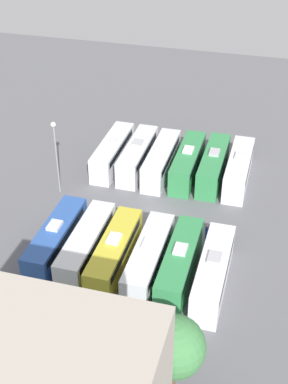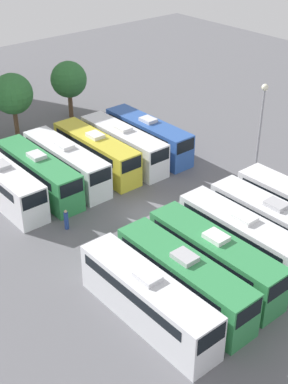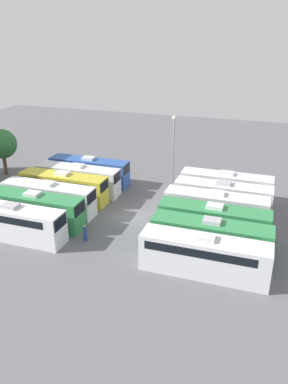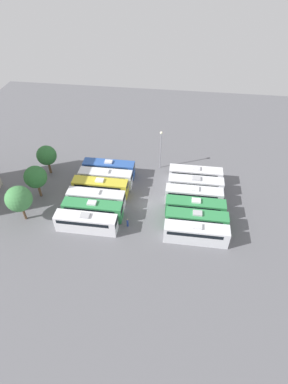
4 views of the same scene
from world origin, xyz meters
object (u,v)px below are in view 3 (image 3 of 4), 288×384
object	(u,v)px
bus_2	(213,222)
bus_4	(222,197)
bus_0	(204,255)
bus_1	(210,237)
tree_2	(2,144)
bus_6	(12,221)
bus_7	(34,208)
bus_9	(63,186)
bus_8	(48,197)
bus_3	(215,208)
bus_5	(226,186)
bus_11	(89,170)
bus_10	(78,178)
light_pole	(174,139)
worker_person	(85,233)

from	to	relation	value
bus_2	bus_4	bearing A→B (deg)	-0.01
bus_0	bus_2	bearing A→B (deg)	1.75
bus_1	tree_2	size ratio (longest dim) A/B	1.64
bus_4	bus_6	world-z (taller)	same
bus_7	bus_9	world-z (taller)	same
bus_7	bus_8	size ratio (longest dim) A/B	1.00
bus_3	bus_4	size ratio (longest dim) A/B	1.00
bus_5	bus_7	size ratio (longest dim) A/B	1.00
bus_2	bus_11	world-z (taller)	same
bus_0	bus_11	world-z (taller)	same
bus_1	bus_10	world-z (taller)	same
bus_1	bus_9	size ratio (longest dim) A/B	1.00
bus_2	bus_11	distance (m)	20.71
bus_1	bus_9	bearing A→B (deg)	71.05
bus_6	bus_8	xyz separation A→B (m)	(6.22, -0.22, 0.00)
bus_11	light_pole	xyz separation A→B (m)	(4.23, -10.62, 4.21)
bus_3	bus_11	bearing A→B (deg)	70.76
light_pole	tree_2	size ratio (longest dim) A/B	1.37
bus_5	bus_8	world-z (taller)	same
bus_4	tree_2	size ratio (longest dim) A/B	1.64
bus_5	bus_8	size ratio (longest dim) A/B	1.00
bus_10	bus_11	world-z (taller)	same
bus_5	tree_2	bearing A→B (deg)	91.82
bus_3	bus_8	xyz separation A→B (m)	(-3.35, 18.40, 0.00)
bus_3	bus_9	bearing A→B (deg)	89.82
bus_5	bus_7	distance (m)	22.52
bus_11	bus_10	bearing A→B (deg)	-179.96
bus_7	bus_10	xyz separation A→B (m)	(9.43, -0.22, 0.00)
worker_person	tree_2	bearing A→B (deg)	55.78
bus_8	bus_10	xyz separation A→B (m)	(6.44, -0.34, 0.00)
bus_3	bus_6	xyz separation A→B (m)	(-9.57, 18.62, 0.00)
worker_person	bus_0	bearing A→B (deg)	-98.17
bus_5	light_pole	world-z (taller)	light_pole
bus_7	light_pole	bearing A→B (deg)	-32.71
bus_7	worker_person	size ratio (longest dim) A/B	6.22
bus_2	tree_2	world-z (taller)	tree_2
bus_3	bus_7	size ratio (longest dim) A/B	1.00
bus_11	tree_2	distance (m)	13.31
bus_7	bus_11	bearing A→B (deg)	-0.97
bus_2	bus_4	world-z (taller)	same
bus_5	bus_2	bearing A→B (deg)	-179.85
bus_10	worker_person	size ratio (longest dim) A/B	6.22
tree_2	light_pole	bearing A→B (deg)	-77.84
bus_1	bus_7	size ratio (longest dim) A/B	1.00
bus_4	bus_8	size ratio (longest dim) A/B	1.00
bus_7	bus_4	bearing A→B (deg)	-62.93
bus_0	worker_person	bearing A→B (deg)	81.83
bus_4	worker_person	size ratio (longest dim) A/B	6.22
bus_9	bus_10	xyz separation A→B (m)	(3.03, -0.37, 0.00)
bus_5	bus_7	bearing A→B (deg)	124.57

